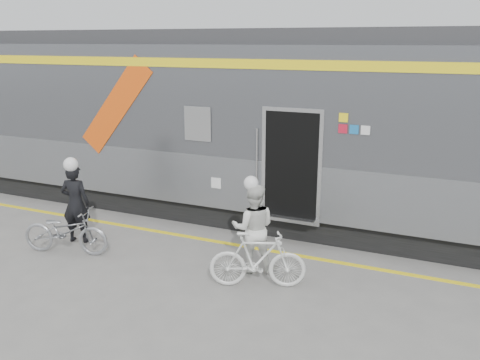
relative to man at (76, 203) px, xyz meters
The scene contains 9 objects.
ground 3.27m from the man, 19.74° to the right, with size 90.00×90.00×0.00m, color slate.
train 3.77m from the man, 61.66° to the left, with size 24.00×3.17×4.10m.
safety_strip 3.27m from the man, 19.91° to the left, with size 24.00×0.12×0.01m, color yellow.
man is the anchor object (origin of this frame).
bicycle_left 0.69m from the man, 70.02° to the right, with size 0.58×1.66×0.87m, color #9B9DA2.
woman 3.70m from the man, ahead, with size 0.76×0.59×1.56m, color silver.
bicycle_right 4.02m from the man, ahead, with size 0.44×1.57×0.94m, color silver.
helmet_man 0.93m from the man, ahead, with size 0.27×0.27×0.27m, color white.
helmet_woman 3.80m from the man, ahead, with size 0.25×0.25×0.25m, color white.
Camera 1 is at (3.78, -6.29, 3.88)m, focal length 38.00 mm.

